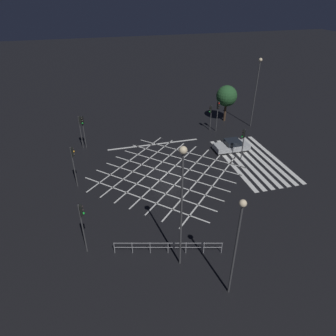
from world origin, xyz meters
TOP-DOWN VIEW (x-y plane):
  - ground_plane at (0.00, 0.00)m, footprint 200.00×200.00m
  - road_markings at (0.34, -5.73)m, footprint 17.36×21.78m
  - traffic_light_ne_main at (8.26, 8.27)m, footprint 0.39×0.36m
  - traffic_light_median_south at (0.32, -8.66)m, footprint 0.36×0.39m
  - traffic_light_se_main at (8.55, -9.20)m, footprint 0.39×0.36m
  - traffic_light_ne_cross at (8.32, 8.56)m, footprint 0.36×0.39m
  - traffic_light_nw_cross at (-9.12, 8.76)m, footprint 0.36×0.39m
  - traffic_light_median_north at (-0.05, 9.35)m, footprint 0.36×0.39m
  - traffic_light_se_cross at (9.21, -8.44)m, footprint 0.36×0.39m
  - street_lamp_east at (-15.16, -0.01)m, footprint 0.44×0.44m
  - street_lamp_west at (8.95, -14.66)m, footprint 0.46×0.46m
  - street_lamp_far at (-12.06, 2.38)m, footprint 0.49×0.49m
  - street_tree_near at (11.81, -11.88)m, footprint 2.95×2.95m
  - waiting_car at (2.89, -8.78)m, footprint 1.85×4.21m
  - pedestrian_railing at (-10.90, 2.96)m, footprint 2.15×7.79m

SIDE VIEW (x-z plane):
  - ground_plane at x=0.00m, z-range 0.00..0.00m
  - road_markings at x=0.34m, z-range 0.00..0.01m
  - waiting_car at x=2.89m, z-range -0.04..1.32m
  - pedestrian_railing at x=-10.90m, z-range 0.14..1.19m
  - traffic_light_se_cross at x=9.21m, z-range 0.76..4.27m
  - traffic_light_median_south at x=0.32m, z-range 0.83..4.71m
  - traffic_light_ne_main at x=8.26m, z-range 0.88..5.00m
  - traffic_light_ne_cross at x=8.32m, z-range 0.89..5.04m
  - traffic_light_se_main at x=8.55m, z-range 0.91..5.17m
  - traffic_light_median_north at x=-0.05m, z-range 0.94..5.35m
  - traffic_light_nw_cross at x=-9.12m, z-range 0.95..5.41m
  - street_tree_near at x=11.81m, z-range 1.11..6.33m
  - street_lamp_east at x=-15.16m, z-range 1.21..8.79m
  - street_lamp_west at x=8.95m, z-range 1.46..10.81m
  - street_lamp_far at x=-12.06m, z-range 1.69..11.24m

